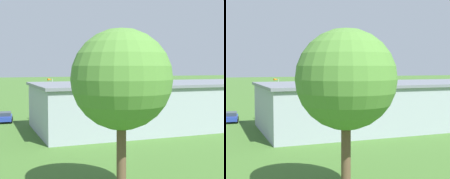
# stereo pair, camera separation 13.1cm
# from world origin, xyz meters

# --- Properties ---
(ground_plane) EXTENTS (400.00, 400.00, 0.00)m
(ground_plane) POSITION_xyz_m (0.00, 0.00, 0.00)
(ground_plane) COLOR #3D6628
(hangar) EXTENTS (39.05, 15.54, 6.16)m
(hangar) POSITION_xyz_m (0.44, 36.46, 3.09)
(hangar) COLOR #99A3AD
(hangar) RESTS_ON ground_plane
(biplane) EXTENTS (7.73, 8.74, 4.11)m
(biplane) POSITION_xyz_m (1.32, 0.39, 5.40)
(biplane) COLOR silver
(car_blue) EXTENTS (2.43, 4.23, 1.52)m
(car_blue) POSITION_xyz_m (22.68, 25.20, 0.80)
(car_blue) COLOR #23389E
(car_blue) RESTS_ON ground_plane
(person_walking_on_apron) EXTENTS (0.53, 0.53, 1.59)m
(person_walking_on_apron) POSITION_xyz_m (18.65, 23.30, 0.79)
(person_walking_on_apron) COLOR navy
(person_walking_on_apron) RESTS_ON ground_plane
(person_near_hangar_door) EXTENTS (0.51, 0.51, 1.77)m
(person_near_hangar_door) POSITION_xyz_m (17.30, 21.14, 0.89)
(person_near_hangar_door) COLOR beige
(person_near_hangar_door) RESTS_ON ground_plane
(person_watching_takeoff) EXTENTS (0.51, 0.51, 1.63)m
(person_watching_takeoff) POSITION_xyz_m (-14.99, 20.70, 0.81)
(person_watching_takeoff) COLOR navy
(person_watching_takeoff) RESTS_ON ground_plane
(tree_at_field_edge) EXTENTS (6.43, 6.43, 10.77)m
(tree_at_field_edge) POSITION_xyz_m (17.76, 59.02, 7.52)
(tree_at_field_edge) COLOR brown
(tree_at_field_edge) RESTS_ON ground_plane
(windsock) EXTENTS (1.48, 1.06, 5.25)m
(windsock) POSITION_xyz_m (8.77, -12.28, 4.63)
(windsock) COLOR silver
(windsock) RESTS_ON ground_plane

